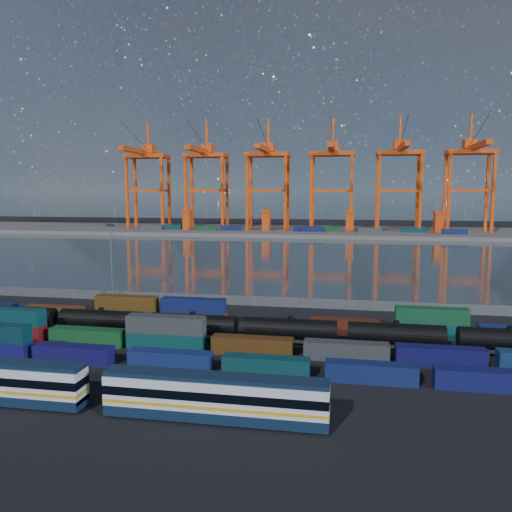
# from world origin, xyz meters

# --- Properties ---
(ground) EXTENTS (700.00, 700.00, 0.00)m
(ground) POSITION_xyz_m (0.00, 0.00, 0.00)
(ground) COLOR black
(ground) RESTS_ON ground
(harbor_water) EXTENTS (700.00, 700.00, 0.00)m
(harbor_water) POSITION_xyz_m (0.00, 105.00, 0.01)
(harbor_water) COLOR #2E3C43
(harbor_water) RESTS_ON ground
(far_quay) EXTENTS (700.00, 70.00, 2.00)m
(far_quay) POSITION_xyz_m (0.00, 210.00, 1.00)
(far_quay) COLOR #514F4C
(far_quay) RESTS_ON ground
(distant_mountains) EXTENTS (2470.00, 1100.00, 520.00)m
(distant_mountains) POSITION_xyz_m (63.02, 1600.00, 220.29)
(distant_mountains) COLOR #1E2630
(distant_mountains) RESTS_ON ground
(container_row_south) EXTENTS (139.38, 2.26, 4.81)m
(container_row_south) POSITION_xyz_m (-14.31, -9.87, 1.72)
(container_row_south) COLOR #414346
(container_row_south) RESTS_ON ground
(container_row_mid) EXTENTS (141.27, 2.37, 5.05)m
(container_row_mid) POSITION_xyz_m (-11.98, -2.11, 1.85)
(container_row_mid) COLOR #3B3C3F
(container_row_mid) RESTS_ON ground
(container_row_north) EXTENTS (140.21, 2.28, 4.86)m
(container_row_north) POSITION_xyz_m (4.59, 11.06, 1.77)
(container_row_north) COLOR #111657
(container_row_north) RESTS_ON ground
(tanker_string) EXTENTS (107.38, 3.09, 4.42)m
(tanker_string) POSITION_xyz_m (10.18, 3.49, 2.22)
(tanker_string) COLOR black
(tanker_string) RESTS_ON ground
(waterfront_fence) EXTENTS (160.12, 0.12, 2.20)m
(waterfront_fence) POSITION_xyz_m (-0.00, 28.00, 1.00)
(waterfront_fence) COLOR #595B5E
(waterfront_fence) RESTS_ON ground
(yard_light_mast) EXTENTS (1.60, 0.40, 16.60)m
(yard_light_mast) POSITION_xyz_m (-30.00, 26.00, 9.30)
(yard_light_mast) COLOR slate
(yard_light_mast) RESTS_ON ground
(gantry_cranes) EXTENTS (198.98, 46.04, 62.35)m
(gantry_cranes) POSITION_xyz_m (-7.50, 203.35, 38.22)
(gantry_cranes) COLOR #ED4A10
(gantry_cranes) RESTS_ON ground
(quay_containers) EXTENTS (172.58, 10.99, 2.60)m
(quay_containers) POSITION_xyz_m (-11.00, 195.46, 3.30)
(quay_containers) COLOR navy
(quay_containers) RESTS_ON far_quay
(straddle_carriers) EXTENTS (140.00, 7.00, 11.10)m
(straddle_carriers) POSITION_xyz_m (-2.50, 200.00, 7.82)
(straddle_carriers) COLOR #ED4A10
(straddle_carriers) RESTS_ON far_quay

